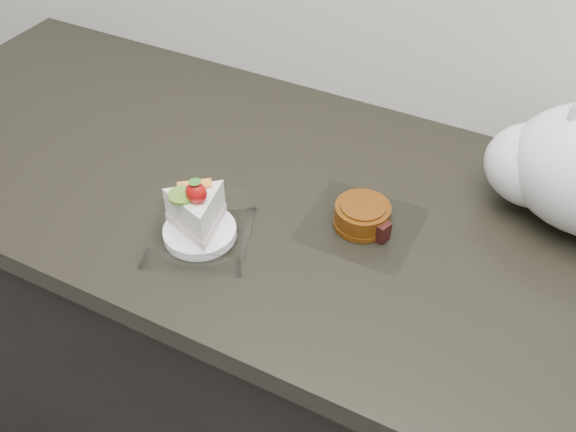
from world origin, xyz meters
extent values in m
cube|color=black|center=(0.00, 1.69, 0.43)|extent=(2.00, 0.60, 0.86)
cube|color=black|center=(0.00, 1.69, 0.88)|extent=(2.04, 0.64, 0.04)
cube|color=white|center=(-0.29, 1.53, 0.90)|extent=(0.19, 0.19, 0.00)
cylinder|color=white|center=(-0.29, 1.53, 0.91)|extent=(0.11, 0.11, 0.01)
ellipsoid|color=red|center=(-0.28, 1.53, 1.00)|extent=(0.03, 0.03, 0.03)
cone|color=#2D7223|center=(-0.28, 1.53, 1.01)|extent=(0.02, 0.02, 0.01)
cylinder|color=olive|center=(-0.30, 1.52, 0.99)|extent=(0.04, 0.04, 0.00)
cube|color=orange|center=(-0.30, 1.55, 0.99)|extent=(0.05, 0.05, 0.00)
cube|color=white|center=(-0.08, 1.67, 0.90)|extent=(0.17, 0.16, 0.00)
cylinder|color=#663A0C|center=(-0.08, 1.67, 0.92)|extent=(0.10, 0.10, 0.04)
cylinder|color=#663A0C|center=(-0.08, 1.67, 0.91)|extent=(0.10, 0.10, 0.01)
cylinder|color=#663A0C|center=(-0.08, 1.67, 0.94)|extent=(0.08, 0.08, 0.00)
cube|color=black|center=(-0.04, 1.66, 0.92)|extent=(0.03, 0.03, 0.03)
ellipsoid|color=white|center=(0.13, 1.84, 0.98)|extent=(0.18, 0.16, 0.13)
camera|label=1|loc=(0.15, 0.98, 1.58)|focal=40.00mm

